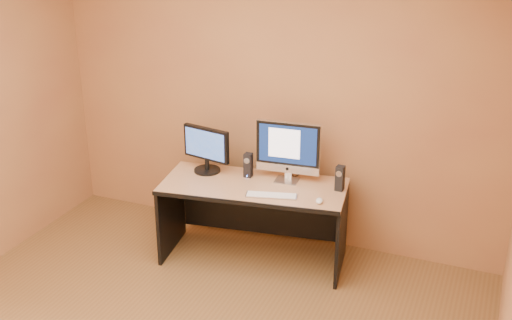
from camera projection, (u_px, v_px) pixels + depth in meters
name	position (u px, v px, depth m)	size (l,w,h in m)	color
walls	(153.00, 187.00, 3.72)	(4.00, 4.00, 2.60)	#A17240
desk	(254.00, 222.00, 5.33)	(1.49, 0.65, 0.69)	tan
imac	(287.00, 152.00, 5.17)	(0.53, 0.20, 0.51)	#B2B3B7
second_monitor	(207.00, 150.00, 5.38)	(0.45, 0.22, 0.39)	black
speaker_left	(248.00, 165.00, 5.32)	(0.06, 0.07, 0.21)	black
speaker_right	(340.00, 178.00, 5.07)	(0.06, 0.07, 0.21)	black
keyboard	(271.00, 195.00, 5.00)	(0.40, 0.11, 0.02)	#B4B3B8
mouse	(319.00, 201.00, 4.89)	(0.05, 0.10, 0.03)	silver
cable_a	(294.00, 177.00, 5.33)	(0.01, 0.01, 0.21)	black
cable_b	(296.00, 176.00, 5.35)	(0.01, 0.01, 0.17)	black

